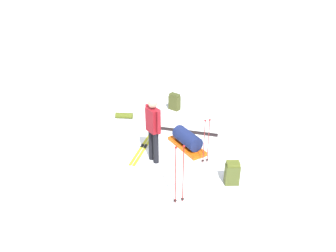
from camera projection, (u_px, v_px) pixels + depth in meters
ground_plane at (168, 149)px, 8.94m from camera, size 80.00×80.00×0.00m
skier_standing at (153, 127)px, 8.01m from camera, size 0.38×0.48×1.70m
ski_pair_near at (185, 131)px, 9.80m from camera, size 1.93×0.67×0.05m
ski_pair_far at (144, 146)px, 9.03m from camera, size 0.66×1.86×0.05m
backpack_large_dark at (232, 173)px, 7.50m from camera, size 0.33×0.23×0.58m
backpack_bright at (174, 102)px, 11.04m from camera, size 0.42×0.39×0.56m
ski_poles_planted_near at (179, 172)px, 6.71m from camera, size 0.23×0.12×1.39m
ski_poles_planted_far at (206, 139)px, 8.08m from camera, size 0.18×0.10×1.21m
gear_sled at (187, 140)px, 8.91m from camera, size 1.04×1.31×0.49m
sleeping_mat_rolled at (124, 116)px, 10.55m from camera, size 0.56×0.22×0.18m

